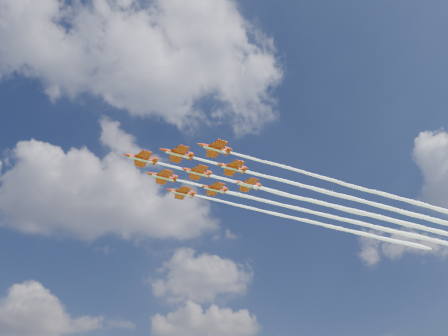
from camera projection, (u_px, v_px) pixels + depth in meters
The scene contains 9 objects.
jet_lead at pixel (298, 197), 153.76m from camera, with size 117.12×33.31×2.69m.
jet_row2_port at pixel (331, 193), 151.55m from camera, with size 117.12×33.31×2.69m.
jet_row2_starb at pixel (308, 211), 162.42m from camera, with size 117.12×33.31×2.69m.
jet_row3_port at pixel (366, 189), 149.34m from camera, with size 117.12×33.31×2.69m.
jet_row3_centre at pixel (340, 208), 160.21m from camera, with size 117.12×33.31×2.69m.
jet_row3_starb at pixel (317, 223), 171.08m from camera, with size 117.12×33.31×2.69m.
jet_row4_port at pixel (373, 204), 158.00m from camera, with size 117.12×33.31×2.69m.
jet_row4_starb at pixel (348, 220), 168.87m from camera, with size 117.12×33.31×2.69m.
jet_tail at pixel (379, 217), 166.66m from camera, with size 117.12×33.31×2.69m.
Camera 1 is at (-7.74, -112.44, 4.13)m, focal length 35.00 mm.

